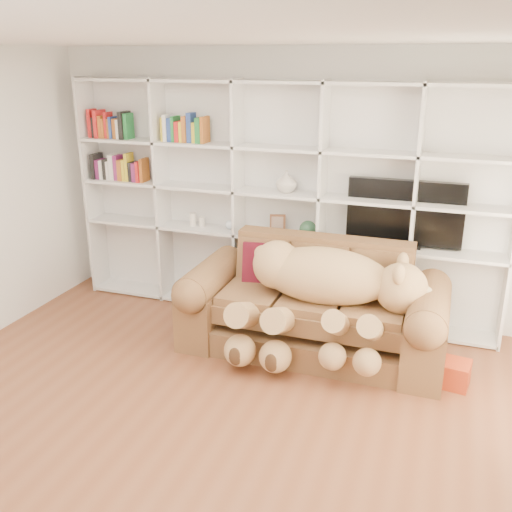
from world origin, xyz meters
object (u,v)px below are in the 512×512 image
at_px(gift_box, 453,373).
at_px(tv, 405,214).
at_px(teddy_bear, 323,290).
at_px(sofa, 314,311).

height_order(gift_box, tv, tv).
bearing_deg(teddy_bear, gift_box, 5.65).
height_order(sofa, tv, tv).
height_order(teddy_bear, tv, tv).
distance_m(gift_box, tv, 1.55).
bearing_deg(gift_box, teddy_bear, 177.54).
bearing_deg(teddy_bear, sofa, 129.59).
bearing_deg(teddy_bear, tv, 66.40).
xyz_separation_m(gift_box, tv, (-0.57, 0.96, 1.08)).
distance_m(teddy_bear, gift_box, 1.27).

